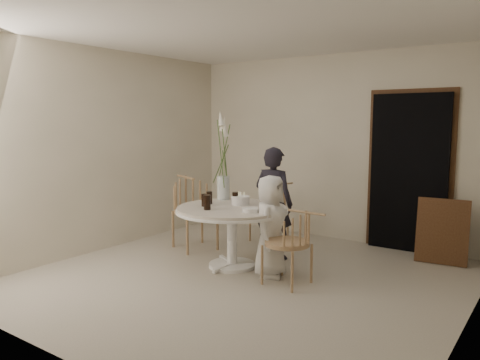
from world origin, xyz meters
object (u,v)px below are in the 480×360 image
Objects in this scene: chair_far at (275,204)px; girl at (274,203)px; chair_left at (190,201)px; flower_vase at (223,169)px; birthday_cake at (240,200)px; chair_right at (297,237)px; boy at (270,226)px; table at (232,216)px.

girl is at bearing -42.12° from chair_far.
flower_vase reaches higher than chair_left.
chair_far is 3.83× the size of birthday_cake.
boy is at bearing -103.94° from chair_right.
boy is at bearing 116.64° from girl.
birthday_cake is at bearing -25.24° from flower_vase.
chair_far is 1.25m from chair_left.
chair_left reaches higher than table.
chair_far is 0.59× the size of girl.
chair_far is at bearing 14.80° from boy.
birthday_cake is at bearing -79.89° from chair_left.
chair_right is 0.73× the size of flower_vase.
chair_far reaches higher than chair_right.
chair_far is 1.91m from chair_right.
flower_vase is at bearing -70.62° from chair_left.
boy is (0.76, -1.38, 0.03)m from chair_far.
chair_right is at bearing -8.97° from table.
chair_left is 1.61m from boy.
chair_right reaches higher than table.
girl is (1.23, 0.19, 0.07)m from chair_left.
birthday_cake is 0.19× the size of flower_vase.
girl reaches higher than chair_left.
chair_far is 1.02× the size of chair_right.
boy reaches higher than table.
girl is 0.71m from boy.
chair_right is at bearing -20.95° from flower_vase.
flower_vase is at bearing 53.75° from boy.
table is at bearing -94.85° from chair_right.
birthday_cake is at bearing 56.16° from boy.
chair_far is at bearing 99.04° from table.
chair_right is at bearing -19.03° from birthday_cake.
girl reaches higher than birthday_cake.
chair_left is at bearing 176.56° from flower_vase.
chair_left is 0.78m from flower_vase.
girl is at bearing -131.38° from chair_right.
chair_left reaches higher than chair_right.
table is 1.38m from chair_far.
boy is at bearing -82.41° from chair_left.
flower_vase is (-0.41, 0.37, 0.52)m from table.
flower_vase is (-0.95, 0.39, 0.56)m from boy.
boy is (0.33, -0.61, -0.14)m from girl.
birthday_cake is (-0.22, -0.41, 0.07)m from girl.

